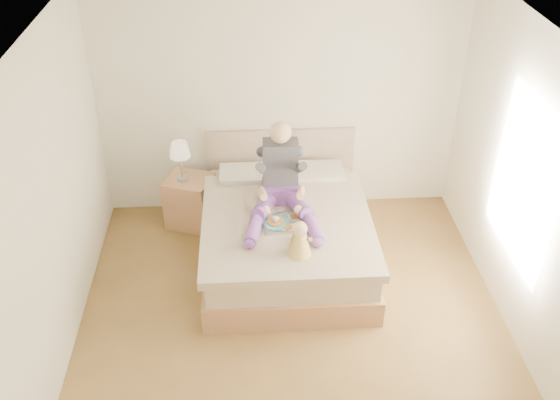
{
  "coord_description": "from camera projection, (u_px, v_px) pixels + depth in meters",
  "views": [
    {
      "loc": [
        -0.37,
        -4.17,
        4.22
      ],
      "look_at": [
        -0.07,
        0.93,
        0.81
      ],
      "focal_mm": 40.0,
      "sensor_mm": 36.0,
      "label": 1
    }
  ],
  "objects": [
    {
      "name": "bed",
      "position": [
        286.0,
        231.0,
        6.55
      ],
      "size": [
        1.7,
        2.18,
        1.0
      ],
      "color": "#9D6D49",
      "rests_on": "ground"
    },
    {
      "name": "room",
      "position": [
        305.0,
        191.0,
        5.0
      ],
      "size": [
        4.02,
        4.22,
        2.71
      ],
      "color": "brown",
      "rests_on": "ground"
    },
    {
      "name": "lamp",
      "position": [
        180.0,
        152.0,
        6.68
      ],
      "size": [
        0.23,
        0.23,
        0.46
      ],
      "color": "#B7BABE",
      "rests_on": "nightstand"
    },
    {
      "name": "adult",
      "position": [
        281.0,
        184.0,
        6.29
      ],
      "size": [
        0.76,
        1.07,
        0.9
      ],
      "rotation": [
        0.0,
        0.0,
        -0.02
      ],
      "color": "#6F3D9A",
      "rests_on": "bed"
    },
    {
      "name": "baby",
      "position": [
        299.0,
        241.0,
        5.69
      ],
      "size": [
        0.24,
        0.32,
        0.36
      ],
      "rotation": [
        0.0,
        0.0,
        -0.01
      ],
      "color": "gold",
      "rests_on": "bed"
    },
    {
      "name": "tray",
      "position": [
        284.0,
        221.0,
        6.15
      ],
      "size": [
        0.46,
        0.38,
        0.12
      ],
      "rotation": [
        0.0,
        0.0,
        0.09
      ],
      "color": "#B7BABE",
      "rests_on": "bed"
    },
    {
      "name": "nightstand",
      "position": [
        190.0,
        201.0,
        7.06
      ],
      "size": [
        0.6,
        0.57,
        0.59
      ],
      "rotation": [
        0.0,
        0.0,
        -0.33
      ],
      "color": "#9D6D49",
      "rests_on": "ground"
    }
  ]
}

